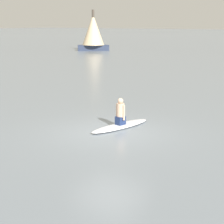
# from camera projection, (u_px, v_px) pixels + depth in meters

# --- Properties ---
(ground_plane) EXTENTS (400.00, 400.00, 0.00)m
(ground_plane) POSITION_uv_depth(u_px,v_px,m) (110.00, 133.00, 14.20)
(ground_plane) COLOR gray
(surfboard) EXTENTS (1.13, 2.94, 0.11)m
(surfboard) POSITION_uv_depth(u_px,v_px,m) (120.00, 126.00, 14.94)
(surfboard) COLOR white
(surfboard) RESTS_ON ground
(person_paddler) EXTENTS (0.44, 0.37, 1.00)m
(person_paddler) POSITION_uv_depth(u_px,v_px,m) (120.00, 113.00, 14.83)
(person_paddler) COLOR navy
(person_paddler) RESTS_ON surfboard
(sailboat_near_left) EXTENTS (4.20, 4.20, 5.47)m
(sailboat_near_left) POSITION_uv_depth(u_px,v_px,m) (93.00, 31.00, 54.46)
(sailboat_near_left) COLOR #2D3851
(sailboat_near_left) RESTS_ON ground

